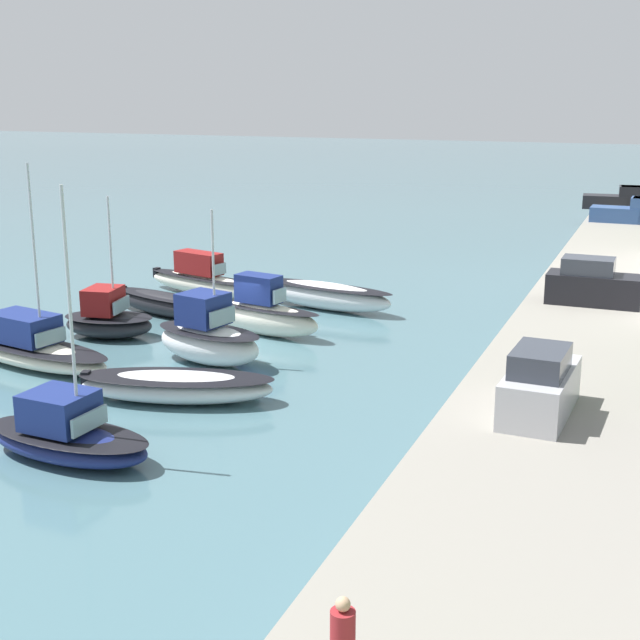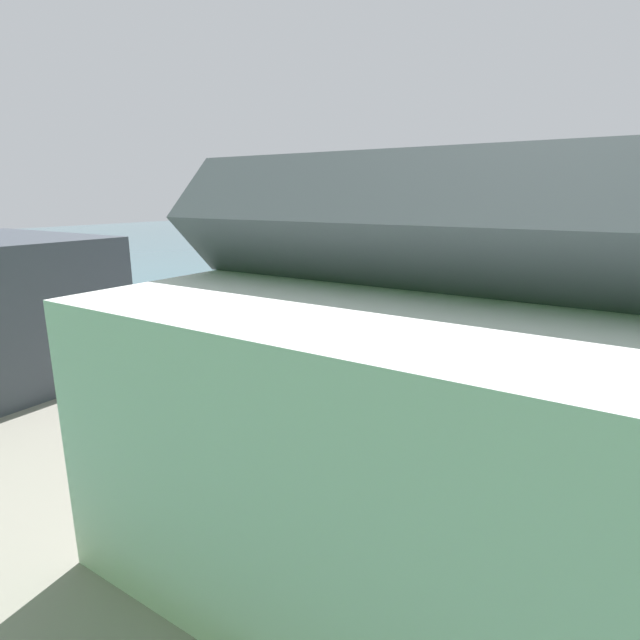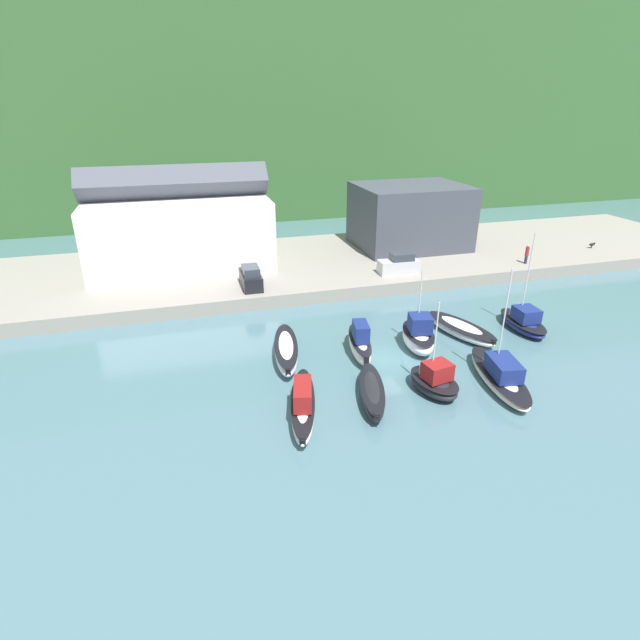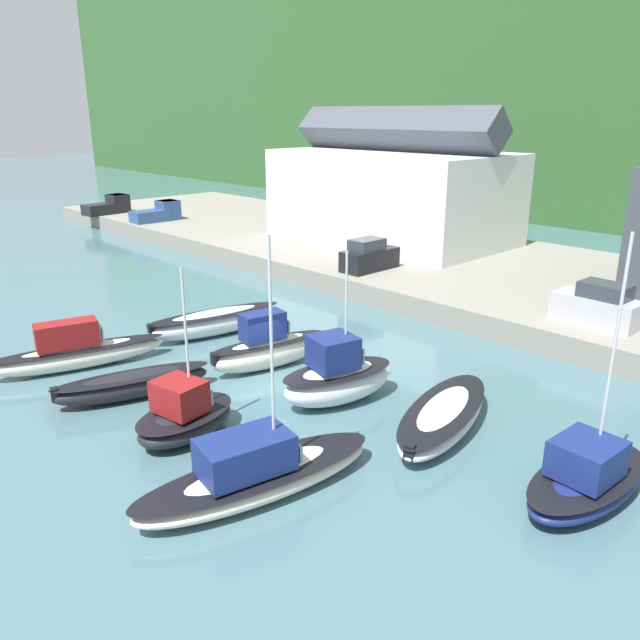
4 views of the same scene
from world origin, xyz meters
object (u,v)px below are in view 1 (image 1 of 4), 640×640
object	(u,v)px
moored_boat_0	(326,295)
moored_boat_5	(203,280)
moored_boat_8	(31,347)
parked_car_0	(593,285)
moored_boat_6	(163,303)
moored_boat_7	(108,319)
moored_boat_4	(67,435)
pickup_truck_0	(630,211)
pickup_truck_1	(618,199)
moored_boat_1	(263,313)
moored_boat_3	(176,386)
parked_car_1	(540,386)
moored_boat_2	(208,337)

from	to	relation	value
moored_boat_0	moored_boat_5	distance (m)	7.45
moored_boat_8	parked_car_0	distance (m)	24.99
moored_boat_8	parked_car_0	size ratio (longest dim) A/B	2.03
moored_boat_5	moored_boat_6	xyz separation A→B (m)	(4.74, 0.35, -0.23)
moored_boat_7	moored_boat_4	bearing A→B (deg)	19.91
moored_boat_6	moored_boat_8	size ratio (longest dim) A/B	0.79
moored_boat_0	moored_boat_8	distance (m)	15.41
moored_boat_0	pickup_truck_0	size ratio (longest dim) A/B	1.64
moored_boat_4	pickup_truck_1	xyz separation A→B (m)	(-56.95, 12.24, 1.38)
moored_boat_7	pickup_truck_0	distance (m)	42.33
moored_boat_5	parked_car_0	xyz separation A→B (m)	(0.02, 20.42, 1.39)
moored_boat_1	moored_boat_3	world-z (taller)	moored_boat_1
parked_car_1	pickup_truck_0	xyz separation A→B (m)	(-43.50, 0.30, -0.10)
moored_boat_7	moored_boat_8	xyz separation A→B (m)	(4.77, -0.43, -0.07)
moored_boat_8	pickup_truck_0	distance (m)	46.76
moored_boat_7	pickup_truck_1	distance (m)	48.81
moored_boat_0	moored_boat_8	bearing A→B (deg)	-19.79
moored_boat_4	moored_boat_7	xyz separation A→B (m)	(-12.06, -6.86, 0.08)
moored_boat_7	moored_boat_8	size ratio (longest dim) A/B	0.75
moored_boat_0	parked_car_0	xyz separation A→B (m)	(-0.56, 13.00, 1.49)
moored_boat_6	moored_boat_8	distance (m)	9.21
moored_boat_5	parked_car_0	world-z (taller)	parked_car_0
moored_boat_2	moored_boat_5	bearing A→B (deg)	-137.48
moored_boat_3	moored_boat_4	size ratio (longest dim) A/B	0.90
moored_boat_2	moored_boat_4	world-z (taller)	moored_boat_4
moored_boat_6	pickup_truck_1	xyz separation A→B (m)	(-40.48, 18.89, 1.52)
moored_boat_0	pickup_truck_1	size ratio (longest dim) A/B	1.61
moored_boat_3	pickup_truck_1	distance (m)	52.62
moored_boat_3	moored_boat_5	world-z (taller)	moored_boat_5
moored_boat_2	moored_boat_4	bearing A→B (deg)	16.60
moored_boat_4	pickup_truck_0	bearing A→B (deg)	168.05
moored_boat_1	moored_boat_4	size ratio (longest dim) A/B	0.73
moored_boat_7	parked_car_0	xyz separation A→B (m)	(-9.13, 20.28, 1.40)
moored_boat_7	moored_boat_8	world-z (taller)	moored_boat_8
moored_boat_2	moored_boat_3	bearing A→B (deg)	26.85
moored_boat_7	moored_boat_2	bearing A→B (deg)	63.67
moored_boat_1	moored_boat_7	size ratio (longest dim) A/B	0.95
moored_boat_4	pickup_truck_1	distance (m)	58.27
moored_boat_1	parked_car_0	world-z (taller)	parked_car_0
moored_boat_7	moored_boat_8	distance (m)	4.79
moored_boat_2	parked_car_0	world-z (taller)	moored_boat_2
moored_boat_2	parked_car_1	size ratio (longest dim) A/B	1.49
moored_boat_2	moored_boat_8	xyz separation A→B (m)	(2.94, -6.59, -0.34)
moored_boat_7	parked_car_0	world-z (taller)	moored_boat_7
moored_boat_4	moored_boat_5	bearing A→B (deg)	-158.21
moored_boat_5	parked_car_1	bearing A→B (deg)	67.06
moored_boat_0	moored_boat_3	distance (m)	14.92
moored_boat_0	pickup_truck_1	xyz separation A→B (m)	(-36.33, 11.81, 1.39)
moored_boat_2	moored_boat_3	size ratio (longest dim) A/B	0.85
parked_car_0	parked_car_1	size ratio (longest dim) A/B	0.99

